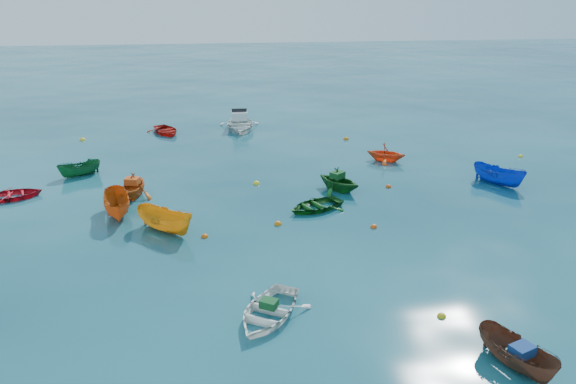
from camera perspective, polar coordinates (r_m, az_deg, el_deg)
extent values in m
plane|color=#093343|center=(24.64, 1.40, -5.00)|extent=(160.00, 160.00, 0.00)
imported|color=white|center=(19.52, -2.05, -12.59)|extent=(3.68, 4.03, 0.68)
imported|color=brown|center=(18.64, 22.03, -16.17)|extent=(2.00, 2.96, 1.07)
imported|color=#C95213|center=(30.61, -15.42, -0.46)|extent=(2.86, 3.11, 1.37)
imported|color=orange|center=(26.11, -12.26, -3.94)|extent=(3.24, 3.00, 1.24)
imported|color=#124E16|center=(27.96, 2.80, -1.75)|extent=(3.54, 3.17, 0.61)
imported|color=red|center=(32.60, -26.13, -0.59)|extent=(3.40, 2.87, 0.60)
imported|color=#C35212|center=(28.41, -16.82, -2.29)|extent=(1.87, 3.46, 1.27)
imported|color=#135519|center=(30.50, 5.14, 0.17)|extent=(3.39, 3.43, 1.37)
imported|color=#0E34B8|center=(33.43, 20.51, 0.76)|extent=(2.74, 3.21, 1.20)
imported|color=red|center=(42.69, -12.30, 5.84)|extent=(3.32, 3.75, 0.64)
imported|color=#F34B16|center=(35.83, 9.87, 3.12)|extent=(3.07, 2.93, 1.25)
imported|color=#14552B|center=(34.81, -20.33, 1.57)|extent=(2.63, 2.06, 0.97)
imported|color=silver|center=(43.08, -4.92, 6.38)|extent=(3.16, 4.36, 1.49)
cube|color=#134E22|center=(19.33, -1.94, -11.25)|extent=(0.71, 0.66, 0.28)
cube|color=navy|center=(18.17, 22.70, -14.62)|extent=(0.79, 0.70, 0.32)
cube|color=#D64815|center=(30.36, -15.53, 1.08)|extent=(0.83, 0.71, 0.34)
cube|color=#12481A|center=(30.27, 5.05, 1.73)|extent=(0.90, 0.88, 0.35)
sphere|color=#DA580B|center=(25.26, -8.45, -4.56)|extent=(0.31, 0.31, 0.31)
sphere|color=gold|center=(20.20, 15.33, -12.14)|extent=(0.31, 0.31, 0.31)
sphere|color=#E44C0C|center=(26.23, 8.70, -3.57)|extent=(0.31, 0.31, 0.31)
sphere|color=orange|center=(26.22, -1.03, -3.33)|extent=(0.35, 0.35, 0.35)
sphere|color=yellow|center=(31.38, -3.21, 0.82)|extent=(0.37, 0.37, 0.37)
sphere|color=#CE470B|center=(31.33, 10.17, 0.48)|extent=(0.31, 0.31, 0.31)
sphere|color=yellow|center=(42.48, -20.15, 4.96)|extent=(0.38, 0.38, 0.38)
sphere|color=#CE680B|center=(40.32, 5.92, 5.33)|extent=(0.38, 0.38, 0.38)
sphere|color=yellow|center=(39.13, 22.54, 3.33)|extent=(0.30, 0.30, 0.30)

